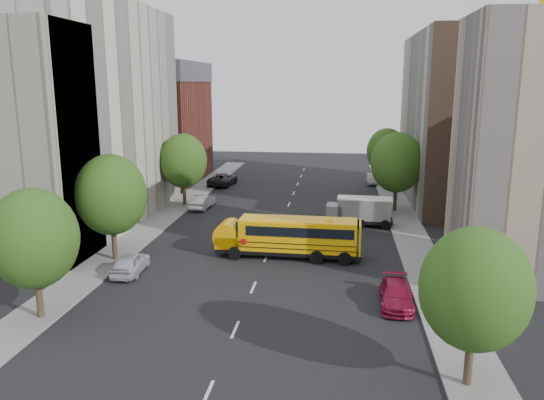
% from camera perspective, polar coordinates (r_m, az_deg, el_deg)
% --- Properties ---
extents(ground, '(120.00, 120.00, 0.00)m').
position_cam_1_polar(ground, '(41.92, -0.27, -5.35)').
color(ground, black).
rests_on(ground, ground).
extents(sidewalk_left, '(3.00, 80.00, 0.12)m').
position_cam_1_polar(sidewalk_left, '(49.29, -12.88, -2.87)').
color(sidewalk_left, slate).
rests_on(sidewalk_left, ground).
extents(sidewalk_right, '(3.00, 80.00, 0.12)m').
position_cam_1_polar(sidewalk_right, '(46.78, 14.70, -3.79)').
color(sidewalk_right, slate).
rests_on(sidewalk_right, ground).
extents(lane_markings, '(0.15, 64.00, 0.01)m').
position_cam_1_polar(lane_markings, '(51.47, 1.19, -1.96)').
color(lane_markings, silver).
rests_on(lane_markings, ground).
extents(building_left_cream, '(10.00, 26.00, 20.00)m').
position_cam_1_polar(building_left_cream, '(51.23, -19.96, 8.57)').
color(building_left_cream, beige).
rests_on(building_left_cream, ground).
extents(building_left_redbrick, '(10.00, 15.00, 13.00)m').
position_cam_1_polar(building_left_redbrick, '(71.73, -11.76, 7.15)').
color(building_left_redbrick, maroon).
rests_on(building_left_redbrick, ground).
extents(building_left_near, '(10.00, 7.00, 17.00)m').
position_cam_1_polar(building_left_near, '(42.29, -26.24, 5.32)').
color(building_left_near, tan).
rests_on(building_left_near, ground).
extents(building_right_near, '(10.00, 7.00, 17.00)m').
position_cam_1_polar(building_right_near, '(37.57, 27.15, 4.48)').
color(building_right_near, tan).
rests_on(building_right_near, ground).
extents(building_right_far, '(10.00, 22.00, 18.00)m').
position_cam_1_polar(building_right_far, '(61.04, 19.52, 8.17)').
color(building_right_far, tan).
rests_on(building_right_far, ground).
extents(building_right_sidewall, '(10.10, 0.30, 18.00)m').
position_cam_1_polar(building_right_sidewall, '(50.36, 22.10, 7.20)').
color(building_right_sidewall, brown).
rests_on(building_right_sidewall, ground).
extents(street_tree_0, '(4.80, 4.80, 7.41)m').
position_cam_1_polar(street_tree_0, '(31.38, -24.29, -3.79)').
color(street_tree_0, '#38281C').
rests_on(street_tree_0, ground).
extents(street_tree_1, '(5.12, 5.12, 7.90)m').
position_cam_1_polar(street_tree_1, '(39.89, -16.93, 0.53)').
color(street_tree_1, '#38281C').
rests_on(street_tree_1, ground).
extents(street_tree_2, '(4.99, 4.99, 7.71)m').
position_cam_1_polar(street_tree_2, '(56.54, -9.53, 4.16)').
color(street_tree_2, '#38281C').
rests_on(street_tree_2, ground).
extents(street_tree_3, '(4.61, 4.61, 7.11)m').
position_cam_1_polar(street_tree_3, '(23.84, 21.00, -8.96)').
color(street_tree_3, '#38281C').
rests_on(street_tree_3, ground).
extents(street_tree_4, '(5.25, 5.25, 8.10)m').
position_cam_1_polar(street_tree_4, '(54.43, 13.29, 3.95)').
color(street_tree_4, '#38281C').
rests_on(street_tree_4, ground).
extents(street_tree_5, '(4.86, 4.86, 7.51)m').
position_cam_1_polar(street_tree_5, '(66.32, 12.24, 5.15)').
color(street_tree_5, '#38281C').
rests_on(street_tree_5, ground).
extents(school_bus, '(10.88, 2.95, 3.05)m').
position_cam_1_polar(school_bus, '(39.76, 1.68, -3.79)').
color(school_bus, black).
rests_on(school_bus, ground).
extents(safari_truck, '(6.25, 2.61, 2.62)m').
position_cam_1_polar(safari_truck, '(49.18, 9.38, -1.15)').
color(safari_truck, black).
rests_on(safari_truck, ground).
extents(parked_car_0, '(1.99, 4.45, 1.49)m').
position_cam_1_polar(parked_car_0, '(37.93, -14.98, -6.55)').
color(parked_car_0, silver).
rests_on(parked_car_0, ground).
extents(parked_car_1, '(1.80, 4.41, 1.42)m').
position_cam_1_polar(parked_car_1, '(55.74, -7.51, -0.20)').
color(parked_car_1, silver).
rests_on(parked_car_1, ground).
extents(parked_car_2, '(3.19, 5.94, 1.59)m').
position_cam_1_polar(parked_car_2, '(68.14, -5.32, 2.24)').
color(parked_car_2, black).
rests_on(parked_car_2, ground).
extents(parked_car_3, '(2.03, 4.65, 1.33)m').
position_cam_1_polar(parked_car_3, '(32.45, 13.22, -9.89)').
color(parked_car_3, maroon).
rests_on(parked_car_3, ground).
extents(parked_car_4, '(1.88, 4.57, 1.55)m').
position_cam_1_polar(parked_car_4, '(53.32, 11.25, -0.84)').
color(parked_car_4, '#333659').
rests_on(parked_car_4, ground).
extents(parked_car_5, '(1.41, 3.96, 1.30)m').
position_cam_1_polar(parked_car_5, '(70.09, 10.72, 2.24)').
color(parked_car_5, '#979692').
rests_on(parked_car_5, ground).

